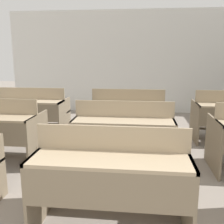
{
  "coord_description": "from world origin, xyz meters",
  "views": [
    {
      "loc": [
        0.09,
        -0.6,
        1.51
      ],
      "look_at": [
        -0.3,
        2.87,
        0.77
      ],
      "focal_mm": 42.0,
      "sensor_mm": 36.0,
      "label": 1
    }
  ],
  "objects_px": {
    "bench_front_center": "(112,175)",
    "bench_third_left": "(31,110)",
    "bench_second_center": "(124,133)",
    "bench_third_center": "(128,113)"
  },
  "relations": [
    {
      "from": "bench_front_center",
      "to": "bench_second_center",
      "type": "xyz_separation_m",
      "value": [
        0.02,
        1.31,
        0.0
      ]
    },
    {
      "from": "bench_third_left",
      "to": "bench_second_center",
      "type": "bearing_deg",
      "value": -34.76
    },
    {
      "from": "bench_front_center",
      "to": "bench_second_center",
      "type": "relative_size",
      "value": 1.0
    },
    {
      "from": "bench_front_center",
      "to": "bench_third_left",
      "type": "xyz_separation_m",
      "value": [
        -1.88,
        2.63,
        0.0
      ]
    },
    {
      "from": "bench_second_center",
      "to": "bench_third_center",
      "type": "bearing_deg",
      "value": 90.71
    },
    {
      "from": "bench_third_center",
      "to": "bench_third_left",
      "type": "bearing_deg",
      "value": 179.68
    },
    {
      "from": "bench_third_left",
      "to": "bench_third_center",
      "type": "distance_m",
      "value": 1.88
    },
    {
      "from": "bench_third_left",
      "to": "bench_third_center",
      "type": "bearing_deg",
      "value": -0.32
    },
    {
      "from": "bench_third_left",
      "to": "bench_third_center",
      "type": "relative_size",
      "value": 1.0
    },
    {
      "from": "bench_second_center",
      "to": "bench_third_left",
      "type": "distance_m",
      "value": 2.31
    }
  ]
}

